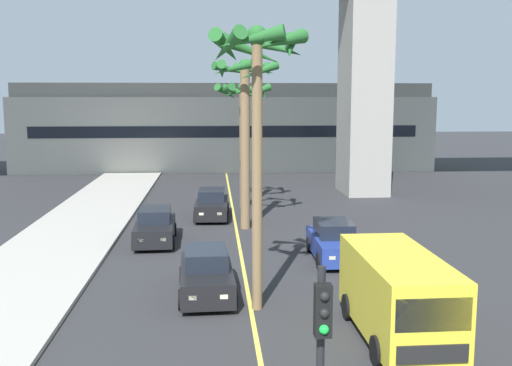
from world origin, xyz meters
TOP-DOWN VIEW (x-y plane):
  - lane_stripe_center at (0.00, 24.00)m, footprint 0.14×56.00m
  - pier_building_backdrop at (0.00, 53.72)m, footprint 37.09×8.04m
  - car_queue_front at (3.76, 21.78)m, footprint 1.86×4.11m
  - car_queue_second at (-3.80, 25.15)m, footprint 1.93×4.15m
  - car_queue_third at (-1.22, 30.59)m, footprint 1.95×4.16m
  - car_queue_fourth at (-1.39, 17.70)m, footprint 1.95×4.16m
  - delivery_van at (3.82, 13.63)m, footprint 2.20×5.27m
  - palm_tree_near_median at (0.21, 16.26)m, footprint 3.00×3.07m
  - palm_tree_mid_median at (0.68, 33.50)m, footprint 3.44×3.47m
  - palm_tree_far_median at (0.46, 27.81)m, footprint 3.36×3.48m

SIDE VIEW (x-z plane):
  - lane_stripe_center at x=0.00m, z-range 0.00..0.01m
  - car_queue_front at x=3.76m, z-range -0.06..1.50m
  - car_queue_second at x=-3.80m, z-range -0.06..1.50m
  - car_queue_third at x=-1.22m, z-range -0.06..1.50m
  - car_queue_fourth at x=-1.39m, z-range -0.06..1.50m
  - delivery_van at x=3.82m, z-range 0.11..2.47m
  - pier_building_backdrop at x=0.00m, z-range -0.06..7.72m
  - palm_tree_mid_median at x=0.68m, z-range 2.19..9.65m
  - palm_tree_far_median at x=0.46m, z-range 2.15..10.57m
  - palm_tree_near_median at x=0.21m, z-range 2.83..11.49m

